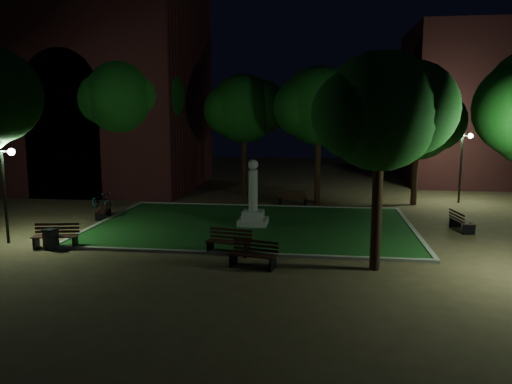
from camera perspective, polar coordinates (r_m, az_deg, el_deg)
ground at (r=22.60m, az=-1.03°, el=-5.05°), size 80.00×80.00×0.00m
lawn at (r=24.51m, az=-0.33°, el=-3.83°), size 15.00×10.00×0.08m
lawn_kerb at (r=24.51m, az=-0.33°, el=-3.79°), size 15.40×10.40×0.12m
monument at (r=24.33m, az=-0.33°, el=-1.73°), size 1.40×1.40×3.20m
building_main at (r=40.33m, az=-21.20°, el=11.11°), size 20.00×12.00×15.00m
tree_north_er at (r=30.19m, az=7.40°, el=9.75°), size 5.73×4.68×8.26m
tree_ne at (r=31.23m, az=18.14°, el=7.54°), size 5.44×4.44×7.15m
tree_se at (r=17.56m, az=14.33°, el=8.89°), size 4.99×4.07×7.58m
tree_nw at (r=33.76m, az=-14.23°, el=10.39°), size 6.87×5.61×9.26m
tree_far_north at (r=33.43m, az=-1.23°, el=9.50°), size 5.54×4.52×8.04m
lamppost_sw at (r=23.39m, az=-26.91°, el=1.59°), size 1.18×0.28×4.04m
lamppost_nw at (r=34.88m, az=-19.83°, el=4.36°), size 1.18×0.28×4.23m
lamppost_ne at (r=32.95m, az=22.44°, el=4.00°), size 1.18×0.28×4.26m
bench_near_left at (r=19.72m, az=-3.08°, el=-5.78°), size 1.86×0.93×0.97m
bench_near_right at (r=18.03m, az=-0.28°, el=-7.22°), size 1.84×1.01×0.96m
bench_west_near at (r=22.17m, az=-21.90°, el=-4.75°), size 1.88×0.96×0.99m
bench_left_side at (r=27.46m, az=-16.95°, el=-2.08°), size 0.80×1.58×0.83m
bench_right_side at (r=25.35m, az=22.36°, el=-3.16°), size 0.84×1.77×0.94m
bench_far_side at (r=29.82m, az=4.17°, el=-0.74°), size 1.82×0.91×0.95m
trash_bin at (r=22.00m, az=-22.41°, el=-4.98°), size 0.61×0.61×0.85m
bicycle at (r=30.30m, az=-17.25°, el=-0.92°), size 1.88×1.43×0.95m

